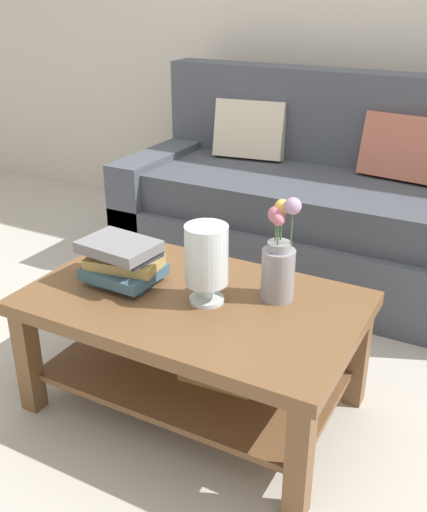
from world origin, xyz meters
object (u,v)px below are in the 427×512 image
(coffee_table, at_px, (195,328))
(book_stack_main, at_px, (124,262))
(glass_hurricane_vase, at_px, (207,258))
(flower_pitcher, at_px, (279,261))
(couch, at_px, (313,209))

(coffee_table, xyz_separation_m, book_stack_main, (-0.29, -0.02, 0.21))
(coffee_table, bearing_deg, glass_hurricane_vase, -3.78)
(flower_pitcher, bearing_deg, glass_hurricane_vase, -145.96)
(glass_hurricane_vase, bearing_deg, flower_pitcher, 34.04)
(coffee_table, relative_size, glass_hurricane_vase, 4.15)
(book_stack_main, height_order, glass_hurricane_vase, glass_hurricane_vase)
(coffee_table, relative_size, flower_pitcher, 3.12)
(glass_hurricane_vase, bearing_deg, coffee_table, 176.22)
(glass_hurricane_vase, relative_size, flower_pitcher, 0.75)
(couch, distance_m, flower_pitcher, 1.26)
(coffee_table, distance_m, flower_pitcher, 0.40)
(couch, xyz_separation_m, flower_pitcher, (0.29, -1.20, 0.25))
(couch, distance_m, coffee_table, 1.34)
(coffee_table, xyz_separation_m, glass_hurricane_vase, (0.05, -0.00, 0.30))
(book_stack_main, bearing_deg, coffee_table, 4.11)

